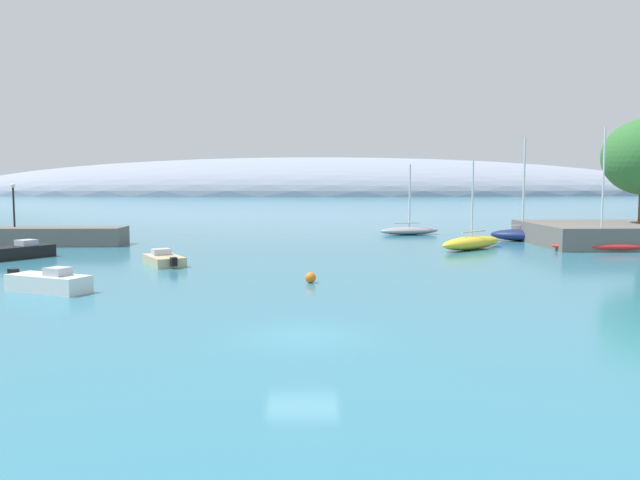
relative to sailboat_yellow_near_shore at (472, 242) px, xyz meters
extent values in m
plane|color=teal|center=(-13.37, -28.91, -0.56)|extent=(600.00, 600.00, 0.00)
cube|color=#66605B|center=(15.41, 3.67, 0.35)|extent=(18.15, 12.29, 1.82)
cube|color=#66605B|center=(-39.09, 4.07, 0.21)|extent=(20.58, 3.72, 1.55)
ellipsoid|color=#8E99AD|center=(-6.32, 223.29, -0.56)|extent=(313.70, 80.50, 31.55)
ellipsoid|color=yellow|center=(0.00, 0.00, -0.03)|extent=(6.79, 6.43, 1.06)
cylinder|color=silver|center=(0.00, 0.00, 3.53)|extent=(0.14, 0.14, 6.07)
cube|color=silver|center=(0.25, 0.23, 0.85)|extent=(2.58, 2.37, 0.10)
ellipsoid|color=red|center=(9.66, -1.71, -0.17)|extent=(7.57, 2.57, 0.79)
cylinder|color=silver|center=(9.66, -1.71, 4.62)|extent=(0.15, 0.15, 8.78)
cube|color=silver|center=(9.32, -1.68, 0.58)|extent=(3.33, 0.44, 0.10)
ellipsoid|color=navy|center=(6.50, 7.10, -0.02)|extent=(6.14, 4.33, 1.08)
cylinder|color=silver|center=(6.50, 7.10, 4.65)|extent=(0.19, 0.19, 8.27)
cube|color=silver|center=(6.74, 7.00, 0.87)|extent=(2.40, 1.07, 0.10)
ellipsoid|color=gray|center=(-2.67, 14.47, -0.15)|extent=(6.77, 3.98, 0.83)
cylinder|color=silver|center=(-2.67, 14.47, 3.43)|extent=(0.19, 0.19, 6.33)
cube|color=silver|center=(-2.95, 14.40, 0.62)|extent=(2.79, 0.85, 0.10)
cube|color=#C6B284|center=(-22.48, -9.27, -0.26)|extent=(3.47, 4.29, 0.61)
cube|color=black|center=(-21.45, -11.20, -0.11)|extent=(0.52, 0.56, 0.54)
cube|color=#B2B7C1|center=(-22.75, -8.76, 0.24)|extent=(1.43, 1.35, 0.40)
cube|color=black|center=(-33.58, -5.50, -0.12)|extent=(4.41, 5.09, 0.87)
cube|color=#B2B7C1|center=(-33.16, -4.91, 0.51)|extent=(1.65, 1.64, 0.40)
cube|color=white|center=(-25.85, -19.47, -0.14)|extent=(4.50, 3.23, 0.84)
cube|color=black|center=(-27.99, -18.46, 0.07)|extent=(0.55, 0.51, 0.76)
cube|color=#B2B7C1|center=(-25.28, -19.74, 0.48)|extent=(1.32, 1.29, 0.40)
sphere|color=orange|center=(-13.00, -16.94, -0.27)|extent=(0.58, 0.58, 0.58)
cylinder|color=black|center=(-38.09, 4.30, 2.66)|extent=(0.16, 0.16, 3.35)
sphere|color=#EAEACC|center=(-38.09, 4.30, 4.52)|extent=(0.36, 0.36, 0.36)
camera|label=1|loc=(-13.23, -50.86, 4.80)|focal=36.10mm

